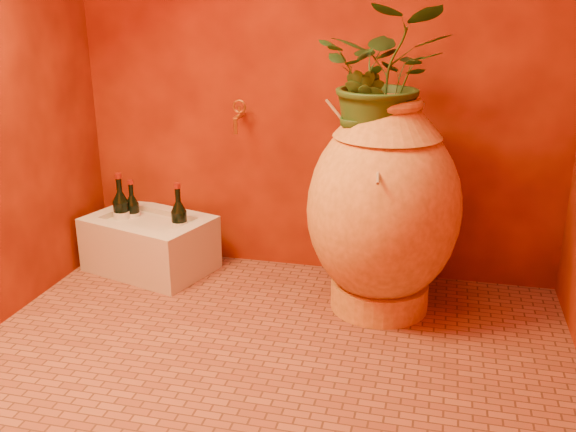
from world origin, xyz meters
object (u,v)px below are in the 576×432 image
(amphora, at_px, (383,208))
(wine_bottle_c, at_px, (179,224))
(wine_bottle_b, at_px, (122,214))
(wine_bottle_a, at_px, (133,215))
(wall_tap, at_px, (239,115))
(stone_basin, at_px, (150,245))

(amphora, bearing_deg, wine_bottle_c, 173.57)
(amphora, xyz_separation_m, wine_bottle_b, (-1.42, 0.19, -0.21))
(wine_bottle_a, bearing_deg, wall_tap, 8.01)
(wine_bottle_a, height_order, wine_bottle_c, wine_bottle_c)
(wall_tap, bearing_deg, stone_basin, -160.29)
(stone_basin, relative_size, wine_bottle_a, 2.36)
(wine_bottle_b, bearing_deg, wine_bottle_c, -10.28)
(wine_bottle_a, bearing_deg, wine_bottle_b, -130.99)
(wine_bottle_b, bearing_deg, wine_bottle_a, 49.01)
(wall_tap, bearing_deg, wine_bottle_a, -171.99)
(wine_bottle_c, height_order, wall_tap, wall_tap)
(amphora, bearing_deg, wall_tap, 157.97)
(wine_bottle_b, distance_m, wine_bottle_c, 0.37)
(stone_basin, bearing_deg, wine_bottle_b, 168.93)
(wine_bottle_b, xyz_separation_m, wall_tap, (0.64, 0.13, 0.54))
(amphora, bearing_deg, wine_bottle_b, 172.58)
(wine_bottle_a, xyz_separation_m, wine_bottle_c, (0.32, -0.11, 0.01))
(wine_bottle_b, relative_size, wine_bottle_c, 1.03)
(amphora, relative_size, wine_bottle_a, 3.24)
(wine_bottle_b, bearing_deg, amphora, -7.42)
(wine_bottle_a, distance_m, wine_bottle_b, 0.07)
(amphora, distance_m, wine_bottle_b, 1.45)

